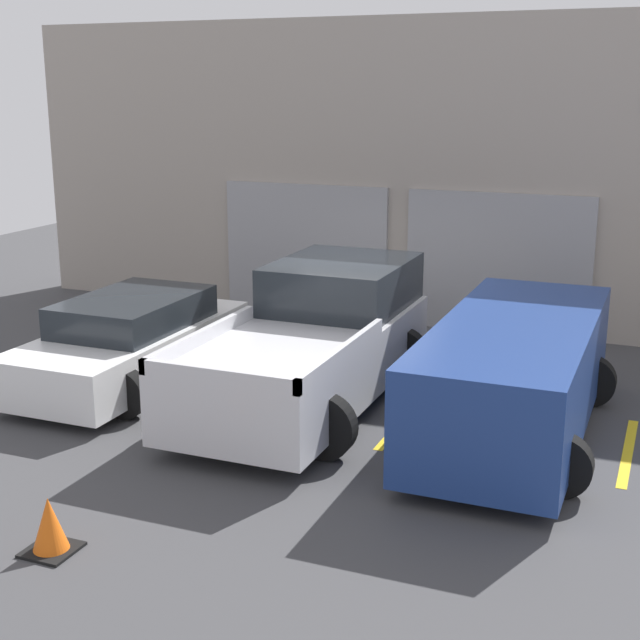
% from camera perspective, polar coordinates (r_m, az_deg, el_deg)
% --- Properties ---
extents(ground_plane, '(28.00, 28.00, 0.00)m').
position_cam_1_polar(ground_plane, '(13.83, 1.97, -3.18)').
color(ground_plane, '#3D3D3F').
extents(shophouse_building, '(15.62, 0.68, 5.44)m').
position_cam_1_polar(shophouse_building, '(16.37, 6.09, 9.17)').
color(shophouse_building, '#9E9389').
rests_on(shophouse_building, ground).
extents(pickup_truck, '(2.56, 5.01, 1.78)m').
position_cam_1_polar(pickup_truck, '(12.30, -0.34, -1.42)').
color(pickup_truck, silver).
rests_on(pickup_truck, ground).
extents(sedan_white, '(2.18, 4.21, 1.28)m').
position_cam_1_polar(sedan_white, '(13.41, -11.94, -1.36)').
color(sedan_white, white).
rests_on(sedan_white, ground).
extents(sedan_side, '(2.26, 4.86, 1.48)m').
position_cam_1_polar(sedan_side, '(11.29, 12.34, -3.39)').
color(sedan_side, navy).
rests_on(sedan_side, ground).
extents(parking_stripe_far_left, '(0.12, 2.20, 0.01)m').
position_cam_1_polar(parking_stripe_far_left, '(14.38, -16.52, -3.08)').
color(parking_stripe_far_left, gold).
rests_on(parking_stripe_far_left, ground).
extents(parking_stripe_left, '(0.12, 2.20, 0.01)m').
position_cam_1_polar(parking_stripe_left, '(12.87, -6.65, -4.65)').
color(parking_stripe_left, gold).
rests_on(parking_stripe_left, ground).
extents(parking_stripe_centre, '(0.12, 2.20, 0.01)m').
position_cam_1_polar(parking_stripe_centre, '(11.84, 5.41, -6.36)').
color(parking_stripe_centre, gold).
rests_on(parking_stripe_centre, ground).
extents(parking_stripe_right, '(0.12, 2.20, 0.01)m').
position_cam_1_polar(parking_stripe_right, '(11.43, 19.10, -7.96)').
color(parking_stripe_right, gold).
rests_on(parking_stripe_right, ground).
extents(traffic_cone, '(0.47, 0.47, 0.55)m').
position_cam_1_polar(traffic_cone, '(8.94, -16.91, -12.56)').
color(traffic_cone, black).
rests_on(traffic_cone, ground).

